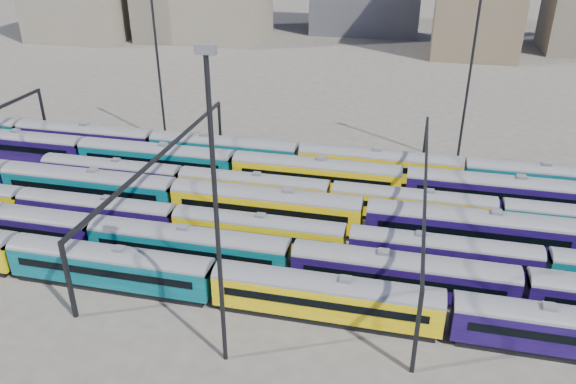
% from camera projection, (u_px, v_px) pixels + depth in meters
% --- Properties ---
extents(ground, '(500.00, 500.00, 0.00)m').
position_uv_depth(ground, '(329.00, 232.00, 64.38)').
color(ground, '#48443D').
rests_on(ground, ground).
extents(rake_0, '(125.69, 3.06, 5.16)m').
position_uv_depth(rake_0, '(448.00, 310.00, 47.54)').
color(rake_0, black).
rests_on(rake_0, ground).
extents(rake_1, '(128.25, 3.13, 5.27)m').
position_uv_depth(rake_1, '(523.00, 286.00, 50.52)').
color(rake_1, black).
rests_on(rake_1, ground).
extents(rake_2, '(115.38, 2.82, 4.73)m').
position_uv_depth(rake_2, '(175.00, 218.00, 62.29)').
color(rake_2, black).
rests_on(rake_2, ground).
extents(rake_3, '(112.90, 3.30, 5.58)m').
position_uv_depth(rake_3, '(266.00, 203.00, 64.58)').
color(rake_3, black).
rests_on(rake_3, ground).
extents(rake_4, '(96.60, 2.83, 4.76)m').
position_uv_depth(rake_4, '(413.00, 202.00, 65.78)').
color(rake_4, black).
rests_on(rake_4, ground).
extents(rake_5, '(133.81, 3.26, 5.50)m').
position_uv_depth(rake_5, '(234.00, 164.00, 74.77)').
color(rake_5, black).
rests_on(rake_5, ground).
extents(rake_6, '(130.85, 3.19, 5.38)m').
position_uv_depth(rake_6, '(299.00, 155.00, 77.57)').
color(rake_6, black).
rests_on(rake_6, ground).
extents(gantry_1, '(0.35, 40.35, 8.03)m').
position_uv_depth(gantry_1, '(162.00, 162.00, 65.41)').
color(gantry_1, black).
rests_on(gantry_1, ground).
extents(gantry_2, '(0.35, 40.35, 8.03)m').
position_uv_depth(gantry_2, '(425.00, 188.00, 59.31)').
color(gantry_2, black).
rests_on(gantry_2, ground).
extents(mast_1, '(1.40, 0.50, 25.60)m').
position_uv_depth(mast_1, '(157.00, 54.00, 83.38)').
color(mast_1, black).
rests_on(mast_1, ground).
extents(mast_2, '(1.40, 0.50, 25.60)m').
position_uv_depth(mast_2, '(216.00, 209.00, 39.99)').
color(mast_2, black).
rests_on(mast_2, ground).
extents(mast_3, '(1.40, 0.50, 25.60)m').
position_uv_depth(mast_3, '(471.00, 68.00, 75.98)').
color(mast_3, black).
rests_on(mast_3, ground).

